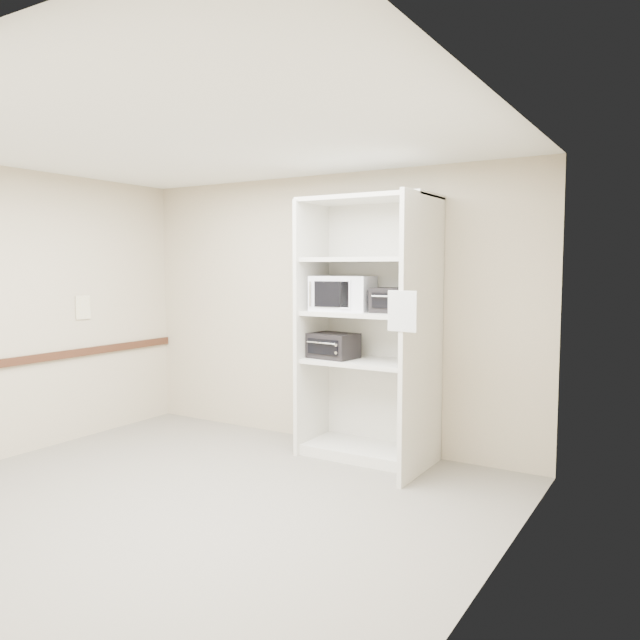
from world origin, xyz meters
The scene contains 12 objects.
floor centered at (0.00, 0.00, 0.00)m, with size 4.50×4.00×0.01m, color slate.
ceiling centered at (0.00, 0.00, 2.70)m, with size 4.50×4.00×0.01m, color white.
wall_back centered at (0.00, 2.00, 1.35)m, with size 4.50×0.02×2.70m, color #AEA489.
wall_left centered at (-2.25, 0.00, 1.35)m, with size 0.02×4.00×2.70m, color #AEA489.
wall_right centered at (2.25, 0.00, 1.35)m, with size 0.02×4.00×2.70m, color #AEA489.
shelving_unit centered at (0.67, 1.70, 1.13)m, with size 1.24×0.92×2.42m.
microwave centered at (0.35, 1.72, 1.53)m, with size 0.55×0.42×0.33m, color white.
toaster_oven_upper centered at (0.87, 1.73, 1.48)m, with size 0.39×0.29×0.22m, color black.
toaster_oven_lower centered at (0.28, 1.65, 1.04)m, with size 0.43×0.32×0.24m, color black.
paper_sign centered at (1.23, 1.07, 1.44)m, with size 0.25×0.01×0.32m, color white.
chair_rail centered at (-2.23, 0.00, 0.90)m, with size 0.04×3.98×0.08m, color #3A1E12.
wall_poster centered at (-2.24, 0.81, 1.36)m, with size 0.01×0.18×0.25m, color white.
Camera 1 is at (3.21, -3.42, 1.79)m, focal length 35.00 mm.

